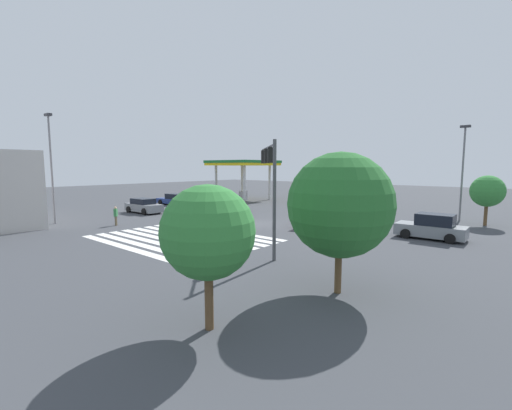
% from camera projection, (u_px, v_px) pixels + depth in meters
% --- Properties ---
extents(ground_plane, '(141.41, 141.41, 0.00)m').
position_uv_depth(ground_plane, '(256.00, 224.00, 28.81)').
color(ground_plane, '#3D3F44').
extents(crosswalk_markings, '(11.63, 8.20, 0.01)m').
position_uv_depth(crosswalk_markings, '(182.00, 238.00, 22.98)').
color(crosswalk_markings, silver).
rests_on(crosswalk_markings, ground_plane).
extents(traffic_signal_mast, '(4.20, 4.20, 6.14)m').
position_uv_depth(traffic_signal_mast, '(270.00, 171.00, 19.04)').
color(traffic_signal_mast, '#47474C').
rests_on(traffic_signal_mast, ground_plane).
extents(car_0, '(4.30, 2.10, 1.70)m').
position_uv_depth(car_0, '(432.00, 227.00, 22.72)').
color(car_0, gray).
rests_on(car_0, ground_plane).
extents(car_1, '(4.57, 2.07, 1.52)m').
position_uv_depth(car_1, '(144.00, 206.00, 35.53)').
color(car_1, gray).
rests_on(car_1, ground_plane).
extents(car_2, '(5.01, 2.26, 1.42)m').
position_uv_depth(car_2, '(174.00, 200.00, 43.13)').
color(car_2, navy).
rests_on(car_2, ground_plane).
extents(car_3, '(2.28, 4.58, 1.68)m').
position_uv_depth(car_3, '(316.00, 217.00, 27.40)').
color(car_3, maroon).
rests_on(car_3, ground_plane).
extents(car_4, '(2.47, 4.77, 1.55)m').
position_uv_depth(car_4, '(317.00, 197.00, 45.69)').
color(car_4, gray).
rests_on(car_4, ground_plane).
extents(car_5, '(4.83, 2.37, 1.60)m').
position_uv_depth(car_5, '(224.00, 203.00, 38.27)').
color(car_5, brown).
rests_on(car_5, ground_plane).
extents(gas_station_canopy, '(7.97, 7.97, 5.68)m').
position_uv_depth(gas_station_canopy, '(243.00, 165.00, 49.01)').
color(gas_station_canopy, yellow).
rests_on(gas_station_canopy, ground_plane).
extents(pedestrian, '(0.41, 0.41, 1.57)m').
position_uv_depth(pedestrian, '(116.00, 215.00, 27.89)').
color(pedestrian, brown).
rests_on(pedestrian, ground_plane).
extents(street_light_pole_a, '(0.80, 0.36, 9.10)m').
position_uv_depth(street_light_pole_a, '(51.00, 160.00, 28.23)').
color(street_light_pole_a, slate).
rests_on(street_light_pole_a, ground_plane).
extents(street_light_pole_b, '(0.80, 0.36, 8.36)m').
position_uv_depth(street_light_pole_b, '(463.00, 164.00, 29.94)').
color(street_light_pole_b, slate).
rests_on(street_light_pole_b, ground_plane).
extents(tree_corner_a, '(2.77, 2.77, 4.31)m').
position_uv_depth(tree_corner_a, '(208.00, 232.00, 9.84)').
color(tree_corner_a, brown).
rests_on(tree_corner_a, ground_plane).
extents(tree_corner_b, '(3.94, 3.94, 5.35)m').
position_uv_depth(tree_corner_b, '(340.00, 205.00, 12.71)').
color(tree_corner_b, brown).
rests_on(tree_corner_b, ground_plane).
extents(tree_corner_c, '(2.55, 2.55, 4.10)m').
position_uv_depth(tree_corner_c, '(487.00, 191.00, 27.63)').
color(tree_corner_c, brown).
rests_on(tree_corner_c, ground_plane).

